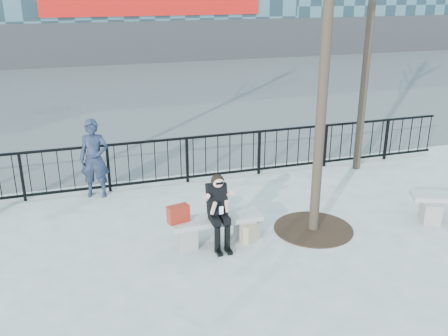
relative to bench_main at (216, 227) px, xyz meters
name	(u,v)px	position (x,y,z in m)	size (l,w,h in m)	color
ground	(216,242)	(0.00, 0.00, -0.30)	(120.00, 120.00, 0.00)	gray
street_surface	(120,88)	(0.00, 15.00, -0.30)	(60.00, 23.00, 0.01)	#474747
railing	(179,161)	(0.00, 3.00, 0.25)	(14.00, 0.06, 1.10)	black
tree_grate	(313,229)	(1.90, -0.10, -0.29)	(1.50, 1.50, 0.02)	black
bench_main	(216,227)	(0.00, 0.00, 0.00)	(1.65, 0.46, 0.49)	slate
seated_woman	(219,212)	(0.00, -0.16, 0.37)	(0.50, 0.64, 1.34)	black
handbag	(178,214)	(-0.68, 0.02, 0.34)	(0.38, 0.18, 0.31)	maroon
shopping_bag	(252,233)	(0.61, -0.18, -0.13)	(0.36, 0.13, 0.34)	#C3AE8A
standing_man	(94,159)	(-1.89, 2.80, 0.57)	(0.63, 0.42, 1.73)	black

